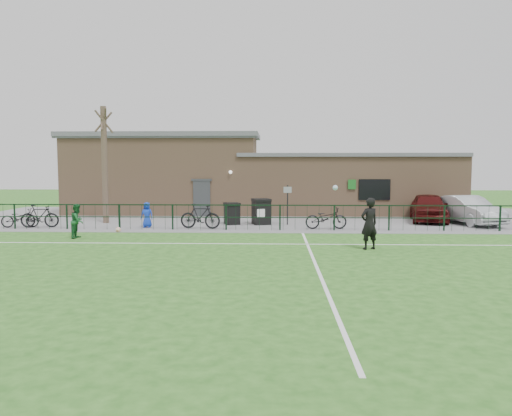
{
  "coord_description": "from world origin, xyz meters",
  "views": [
    {
      "loc": [
        0.73,
        -14.92,
        3.04
      ],
      "look_at": [
        0.0,
        5.0,
        1.3
      ],
      "focal_mm": 35.0,
      "sensor_mm": 36.0,
      "label": 1
    }
  ],
  "objects_px": {
    "wheelie_bin_left": "(232,214)",
    "bicycle_a": "(20,218)",
    "car_maroon": "(429,207)",
    "bicycle_b": "(40,216)",
    "wheelie_bin_right": "(261,212)",
    "car_silver": "(467,210)",
    "bicycle_e": "(326,218)",
    "sign_post": "(287,205)",
    "bicycle_d": "(200,216)",
    "spectator_child": "(147,215)",
    "bare_tree": "(105,165)",
    "ball_ground": "(118,230)",
    "outfield_player": "(77,221)"
  },
  "relations": [
    {
      "from": "car_maroon",
      "to": "bicycle_e",
      "type": "height_order",
      "value": "car_maroon"
    },
    {
      "from": "car_silver",
      "to": "bicycle_a",
      "type": "bearing_deg",
      "value": 170.47
    },
    {
      "from": "bicycle_a",
      "to": "outfield_player",
      "type": "bearing_deg",
      "value": -138.03
    },
    {
      "from": "car_silver",
      "to": "bicycle_b",
      "type": "bearing_deg",
      "value": 170.72
    },
    {
      "from": "bicycle_d",
      "to": "spectator_child",
      "type": "height_order",
      "value": "spectator_child"
    },
    {
      "from": "car_maroon",
      "to": "spectator_child",
      "type": "bearing_deg",
      "value": -155.71
    },
    {
      "from": "sign_post",
      "to": "car_maroon",
      "type": "distance_m",
      "value": 7.75
    },
    {
      "from": "bare_tree",
      "to": "wheelie_bin_left",
      "type": "bearing_deg",
      "value": -3.5
    },
    {
      "from": "sign_post",
      "to": "car_silver",
      "type": "height_order",
      "value": "sign_post"
    },
    {
      "from": "car_maroon",
      "to": "bicycle_a",
      "type": "relative_size",
      "value": 2.56
    },
    {
      "from": "bare_tree",
      "to": "car_maroon",
      "type": "xyz_separation_m",
      "value": [
        16.94,
        1.28,
        -2.23
      ]
    },
    {
      "from": "wheelie_bin_left",
      "to": "wheelie_bin_right",
      "type": "height_order",
      "value": "wheelie_bin_right"
    },
    {
      "from": "wheelie_bin_right",
      "to": "sign_post",
      "type": "xyz_separation_m",
      "value": [
        1.32,
        -0.16,
        0.4
      ]
    },
    {
      "from": "wheelie_bin_right",
      "to": "car_silver",
      "type": "relative_size",
      "value": 0.28
    },
    {
      "from": "car_maroon",
      "to": "bicycle_d",
      "type": "relative_size",
      "value": 2.27
    },
    {
      "from": "wheelie_bin_left",
      "to": "ball_ground",
      "type": "bearing_deg",
      "value": -169.0
    },
    {
      "from": "sign_post",
      "to": "spectator_child",
      "type": "relative_size",
      "value": 1.64
    },
    {
      "from": "wheelie_bin_left",
      "to": "bicycle_b",
      "type": "relative_size",
      "value": 0.56
    },
    {
      "from": "bicycle_b",
      "to": "wheelie_bin_right",
      "type": "bearing_deg",
      "value": -86.96
    },
    {
      "from": "wheelie_bin_left",
      "to": "car_maroon",
      "type": "relative_size",
      "value": 0.23
    },
    {
      "from": "car_silver",
      "to": "bicycle_d",
      "type": "relative_size",
      "value": 2.24
    },
    {
      "from": "bicycle_b",
      "to": "bare_tree",
      "type": "bearing_deg",
      "value": -57.72
    },
    {
      "from": "sign_post",
      "to": "bicycle_b",
      "type": "xyz_separation_m",
      "value": [
        -11.93,
        -1.56,
        -0.46
      ]
    },
    {
      "from": "wheelie_bin_right",
      "to": "bicycle_b",
      "type": "bearing_deg",
      "value": 172.63
    },
    {
      "from": "outfield_player",
      "to": "car_maroon",
      "type": "bearing_deg",
      "value": -67.48
    },
    {
      "from": "car_silver",
      "to": "ball_ground",
      "type": "distance_m",
      "value": 17.26
    },
    {
      "from": "spectator_child",
      "to": "outfield_player",
      "type": "distance_m",
      "value": 3.96
    },
    {
      "from": "bicycle_a",
      "to": "bicycle_e",
      "type": "relative_size",
      "value": 0.89
    },
    {
      "from": "bicycle_b",
      "to": "spectator_child",
      "type": "bearing_deg",
      "value": -93.66
    },
    {
      "from": "bare_tree",
      "to": "bicycle_d",
      "type": "xyz_separation_m",
      "value": [
        5.24,
        -2.12,
        -2.39
      ]
    },
    {
      "from": "bicycle_e",
      "to": "spectator_child",
      "type": "bearing_deg",
      "value": 84.22
    },
    {
      "from": "car_maroon",
      "to": "bicycle_e",
      "type": "distance_m",
      "value": 6.66
    },
    {
      "from": "sign_post",
      "to": "bicycle_a",
      "type": "height_order",
      "value": "sign_post"
    },
    {
      "from": "sign_post",
      "to": "car_maroon",
      "type": "relative_size",
      "value": 0.45
    },
    {
      "from": "ball_ground",
      "to": "car_maroon",
      "type": "bearing_deg",
      "value": 17.15
    },
    {
      "from": "car_maroon",
      "to": "ball_ground",
      "type": "height_order",
      "value": "car_maroon"
    },
    {
      "from": "bicycle_b",
      "to": "ball_ground",
      "type": "xyz_separation_m",
      "value": [
        4.25,
        -1.4,
        -0.45
      ]
    },
    {
      "from": "sign_post",
      "to": "car_silver",
      "type": "xyz_separation_m",
      "value": [
        9.18,
        0.69,
        -0.28
      ]
    },
    {
      "from": "car_silver",
      "to": "bicycle_b",
      "type": "distance_m",
      "value": 21.23
    },
    {
      "from": "bare_tree",
      "to": "bicycle_e",
      "type": "relative_size",
      "value": 3.09
    },
    {
      "from": "bicycle_a",
      "to": "ball_ground",
      "type": "height_order",
      "value": "bicycle_a"
    },
    {
      "from": "bare_tree",
      "to": "ball_ground",
      "type": "xyz_separation_m",
      "value": [
        1.72,
        -3.42,
        -2.88
      ]
    },
    {
      "from": "wheelie_bin_left",
      "to": "bicycle_a",
      "type": "height_order",
      "value": "wheelie_bin_left"
    },
    {
      "from": "wheelie_bin_right",
      "to": "outfield_player",
      "type": "distance_m",
      "value": 8.95
    },
    {
      "from": "ball_ground",
      "to": "sign_post",
      "type": "bearing_deg",
      "value": 21.08
    },
    {
      "from": "sign_post",
      "to": "spectator_child",
      "type": "distance_m",
      "value": 6.93
    },
    {
      "from": "car_maroon",
      "to": "ball_ground",
      "type": "xyz_separation_m",
      "value": [
        -15.23,
        -4.7,
        -0.66
      ]
    },
    {
      "from": "wheelie_bin_right",
      "to": "car_maroon",
      "type": "relative_size",
      "value": 0.27
    },
    {
      "from": "car_silver",
      "to": "spectator_child",
      "type": "height_order",
      "value": "car_silver"
    },
    {
      "from": "bare_tree",
      "to": "bicycle_e",
      "type": "bearing_deg",
      "value": -10.33
    }
  ]
}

